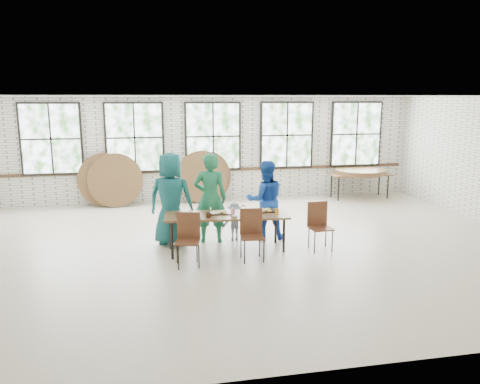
# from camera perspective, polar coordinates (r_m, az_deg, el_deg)

# --- Properties ---
(room) EXTENTS (12.00, 12.00, 12.00)m
(room) POSITION_cam_1_polar(r_m,az_deg,el_deg) (13.53, -3.31, 6.59)
(room) COLOR beige
(room) RESTS_ON ground
(dining_table) EXTENTS (2.46, 1.00, 0.74)m
(dining_table) POSITION_cam_1_polar(r_m,az_deg,el_deg) (9.14, -1.65, -3.04)
(dining_table) COLOR brown
(dining_table) RESTS_ON ground
(chair_near_left) EXTENTS (0.50, 0.48, 0.95)m
(chair_near_left) POSITION_cam_1_polar(r_m,az_deg,el_deg) (8.48, -6.34, -5.17)
(chair_near_left) COLOR #552F1C
(chair_near_left) RESTS_ON ground
(chair_near_right) EXTENTS (0.45, 0.44, 0.95)m
(chair_near_right) POSITION_cam_1_polar(r_m,az_deg,el_deg) (8.72, 1.43, -4.63)
(chair_near_right) COLOR #552F1C
(chair_near_right) RESTS_ON ground
(chair_spare) EXTENTS (0.44, 0.43, 0.95)m
(chair_spare) POSITION_cam_1_polar(r_m,az_deg,el_deg) (9.41, 9.60, -3.59)
(chair_spare) COLOR #552F1C
(chair_spare) RESTS_ON ground
(adult_teal) EXTENTS (1.08, 0.89, 1.90)m
(adult_teal) POSITION_cam_1_polar(r_m,az_deg,el_deg) (9.60, -8.41, -0.84)
(adult_teal) COLOR #185C5E
(adult_teal) RESTS_ON ground
(adult_green) EXTENTS (0.74, 0.55, 1.88)m
(adult_green) POSITION_cam_1_polar(r_m,az_deg,el_deg) (9.67, -3.66, -0.72)
(adult_green) COLOR #1D6D45
(adult_green) RESTS_ON ground
(toddler) EXTENTS (0.55, 0.35, 0.82)m
(toddler) POSITION_cam_1_polar(r_m,az_deg,el_deg) (9.87, -0.71, -3.61)
(toddler) COLOR #152243
(toddler) RESTS_ON ground
(adult_blue) EXTENTS (0.85, 0.68, 1.68)m
(adult_blue) POSITION_cam_1_polar(r_m,az_deg,el_deg) (9.91, 3.11, -0.99)
(adult_blue) COLOR #1746A6
(adult_blue) RESTS_ON ground
(storage_table) EXTENTS (1.82, 0.81, 0.74)m
(storage_table) POSITION_cam_1_polar(r_m,az_deg,el_deg) (14.42, 14.41, 1.97)
(storage_table) COLOR brown
(storage_table) RESTS_ON ground
(tabletop_clutter) EXTENTS (1.98, 0.61, 0.11)m
(tabletop_clutter) POSITION_cam_1_polar(r_m,az_deg,el_deg) (9.09, -0.99, -2.61)
(tabletop_clutter) COLOR black
(tabletop_clutter) RESTS_ON dining_table
(round_tops_stacked) EXTENTS (1.50, 1.50, 0.13)m
(round_tops_stacked) POSITION_cam_1_polar(r_m,az_deg,el_deg) (14.40, 14.43, 2.44)
(round_tops_stacked) COLOR brown
(round_tops_stacked) RESTS_ON storage_table
(round_tops_leaning) EXTENTS (4.28, 0.47, 1.49)m
(round_tops_leaning) POSITION_cam_1_polar(r_m,az_deg,el_deg) (13.35, -9.98, 1.64)
(round_tops_leaning) COLOR brown
(round_tops_leaning) RESTS_ON ground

